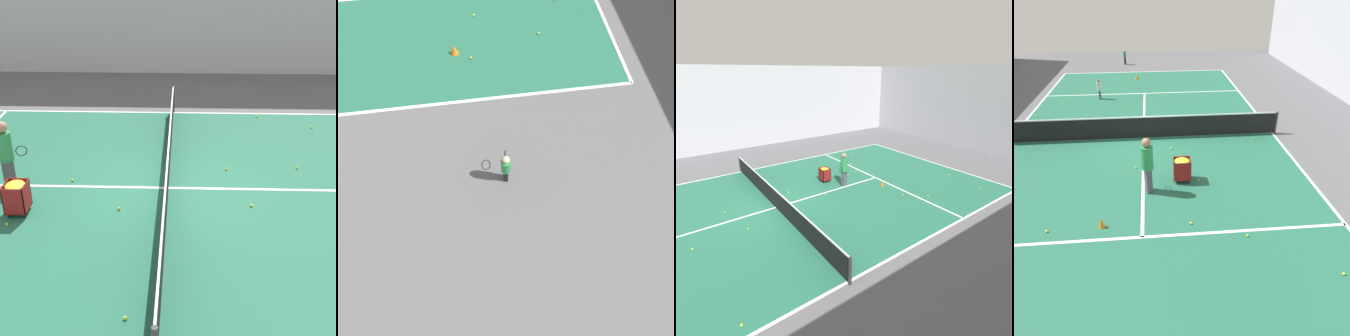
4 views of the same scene
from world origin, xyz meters
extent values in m
plane|color=#5B5B60|center=(0.00, 0.00, 0.00)|extent=(36.77, 36.77, 0.00)
cube|color=#23664C|center=(0.00, 0.00, 0.00)|extent=(11.11, 22.22, 0.00)
cube|color=white|center=(0.00, 11.11, 0.01)|extent=(11.11, 0.10, 0.00)
cube|color=white|center=(-5.56, 0.00, 0.01)|extent=(0.10, 22.22, 0.00)
cube|color=white|center=(5.56, 0.00, 0.01)|extent=(0.10, 22.22, 0.00)
cube|color=white|center=(0.00, 6.11, 0.01)|extent=(11.11, 0.10, 0.00)
cube|color=white|center=(0.00, 0.00, 0.01)|extent=(0.10, 12.22, 0.00)
cube|color=silver|center=(-10.91, 0.00, 3.14)|extent=(0.15, 33.07, 6.28)
cube|color=silver|center=(0.00, 16.46, 3.14)|extent=(21.67, 0.15, 6.28)
cylinder|color=#2D2D33|center=(-5.66, 0.00, 0.48)|extent=(0.10, 0.10, 0.96)
cylinder|color=#2D2D33|center=(5.66, 0.00, 0.48)|extent=(0.10, 0.10, 0.96)
cube|color=black|center=(0.00, 0.00, 0.47)|extent=(11.21, 0.03, 0.89)
cube|color=white|center=(0.00, 0.00, 0.94)|extent=(11.21, 0.04, 0.05)
cube|color=#4C4C56|center=(-0.19, 3.98, 0.41)|extent=(0.26, 0.33, 0.83)
cylinder|color=#2D8C4C|center=(-0.19, 3.98, 1.20)|extent=(0.46, 0.46, 0.74)
sphere|color=#A87A5B|center=(-0.19, 3.98, 1.70)|extent=(0.28, 0.28, 0.28)
torus|color=black|center=(-0.04, 3.65, 1.01)|extent=(0.11, 0.28, 0.28)
cube|color=maroon|center=(-1.29, 3.44, 0.12)|extent=(0.56, 0.49, 0.02)
cube|color=maroon|center=(-1.29, 3.20, 0.45)|extent=(0.56, 0.02, 0.66)
cube|color=maroon|center=(-1.29, 3.67, 0.45)|extent=(0.56, 0.02, 0.66)
cube|color=maroon|center=(-1.56, 3.44, 0.45)|extent=(0.02, 0.49, 0.66)
cube|color=maroon|center=(-1.03, 3.44, 0.45)|extent=(0.02, 0.49, 0.66)
ellipsoid|color=yellow|center=(-1.29, 3.44, 0.72)|extent=(0.52, 0.45, 0.16)
cylinder|color=black|center=(-1.49, 3.26, 0.06)|extent=(0.05, 0.05, 0.12)
cylinder|color=black|center=(-1.10, 3.26, 0.06)|extent=(0.05, 0.05, 0.12)
cylinder|color=black|center=(-1.49, 3.61, 0.06)|extent=(0.05, 0.05, 0.12)
cylinder|color=black|center=(-1.10, 3.61, 0.06)|extent=(0.05, 0.05, 0.12)
cone|color=orange|center=(1.09, 5.60, 0.15)|extent=(0.17, 0.17, 0.29)
sphere|color=yellow|center=(3.35, 6.59, 0.04)|extent=(0.07, 0.07, 0.07)
sphere|color=yellow|center=(-4.59, 7.79, 0.04)|extent=(0.07, 0.07, 0.07)
sphere|color=yellow|center=(5.18, -2.97, 0.04)|extent=(0.07, 0.07, 0.07)
sphere|color=yellow|center=(-2.75, 6.33, 0.04)|extent=(0.07, 0.07, 0.07)
sphere|color=yellow|center=(1.06, -1.57, 0.04)|extent=(0.07, 0.07, 0.07)
sphere|color=yellow|center=(-1.82, 3.55, 0.04)|extent=(0.07, 0.07, 0.07)
sphere|color=yellow|center=(-0.84, -2.02, 0.04)|extent=(0.07, 0.07, 0.07)
sphere|color=yellow|center=(-1.09, 1.12, 0.04)|extent=(0.07, 0.07, 0.07)
sphere|color=yellow|center=(1.19, -3.53, 0.04)|extent=(0.07, 0.07, 0.07)
sphere|color=yellow|center=(-1.33, 5.70, 0.04)|extent=(0.07, 0.07, 0.07)
sphere|color=yellow|center=(2.27, 9.97, 0.04)|extent=(0.07, 0.07, 0.07)
sphere|color=yellow|center=(2.53, 5.67, 0.04)|extent=(0.07, 0.07, 0.07)
sphere|color=yellow|center=(0.27, 2.52, 0.04)|extent=(0.07, 0.07, 0.07)
sphere|color=yellow|center=(-4.56, 0.57, 0.04)|extent=(0.07, 0.07, 0.07)
sphere|color=yellow|center=(4.39, 9.52, 0.04)|extent=(0.07, 0.07, 0.07)
camera|label=1|loc=(-10.44, -0.35, 5.88)|focal=50.00mm
camera|label=2|loc=(1.18, -15.99, 5.88)|focal=28.00mm
camera|label=3|loc=(10.44, -3.64, 5.88)|focal=28.00mm
camera|label=4|loc=(-0.43, 12.62, 5.88)|focal=35.00mm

